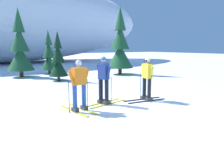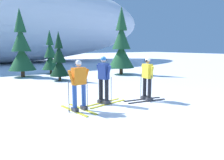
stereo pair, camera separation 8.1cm
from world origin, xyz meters
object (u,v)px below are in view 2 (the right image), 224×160
Objects in this scene: pine_tree_center_right at (50,56)px; skier_yellow_jacket at (147,78)px; pine_tree_far_right at (121,46)px; skier_navy_jacket at (104,79)px; skier_orange_jacket at (79,84)px; pine_tree_center at (59,60)px; pine_tree_center_left at (21,49)px.

skier_yellow_jacket is at bearing -88.26° from pine_tree_center_right.
pine_tree_far_right is (4.55, -3.41, 0.73)m from pine_tree_center_right.
skier_navy_jacket reaches higher than skier_orange_jacket.
pine_tree_center is at bearing 74.56° from skier_orange_jacket.
pine_tree_center_left is at bearing 95.08° from skier_navy_jacket.
skier_yellow_jacket is at bearing -119.33° from pine_tree_far_right.
skier_yellow_jacket is 10.94m from pine_tree_center_right.
pine_tree_far_right is at bearing 60.67° from skier_yellow_jacket.
pine_tree_center_left is 2.44m from pine_tree_center_right.
pine_tree_far_right reaches higher than pine_tree_center.
skier_orange_jacket is at bearing -103.66° from pine_tree_center_right.
pine_tree_center is at bearing -175.07° from pine_tree_far_right.
skier_navy_jacket is 10.53m from pine_tree_center_right.
pine_tree_center is at bearing -100.41° from pine_tree_center_right.
skier_orange_jacket is 0.33× the size of pine_tree_far_right.
skier_navy_jacket is 1.03× the size of skier_yellow_jacket.
pine_tree_center_right is at bearing 143.15° from pine_tree_far_right.
skier_yellow_jacket is at bearing -81.60° from pine_tree_center.
skier_orange_jacket is (-1.19, -0.32, -0.02)m from skier_navy_jacket.
skier_navy_jacket is 9.89m from pine_tree_center_left.
pine_tree_center is (-1.04, 7.06, 0.39)m from skier_yellow_jacket.
pine_tree_center_right reaches higher than skier_yellow_jacket.
skier_navy_jacket reaches higher than skier_yellow_jacket.
pine_tree_far_right is (6.84, -2.77, 0.15)m from pine_tree_center_left.
pine_tree_center_left is at bearing 88.17° from skier_orange_jacket.
pine_tree_center_left reaches higher than skier_orange_jacket.
pine_tree_far_right is at bearing 45.69° from skier_orange_jacket.
pine_tree_center_right is (0.71, 3.86, 0.15)m from pine_tree_center.
pine_tree_center is (0.71, 6.56, 0.37)m from skier_navy_jacket.
skier_navy_jacket is at bearing 164.20° from skier_yellow_jacket.
pine_tree_center_right is at bearing 82.26° from skier_navy_jacket.
pine_tree_far_right is (5.26, 0.45, 0.88)m from pine_tree_center.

